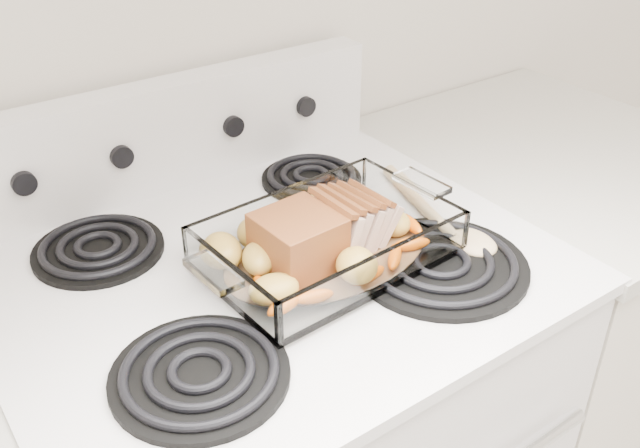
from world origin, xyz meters
TOP-DOWN VIEW (x-y plane):
  - counter_right at (0.67, 1.66)m, footprint 0.58×0.68m
  - baking_dish at (0.07, 1.60)m, footprint 0.34×0.22m
  - pork_roast at (0.05, 1.60)m, footprint 0.21×0.10m
  - roast_vegetables at (0.06, 1.63)m, footprint 0.35×0.19m
  - wooden_spoon at (0.27, 1.56)m, footprint 0.09×0.29m

SIDE VIEW (x-z plane):
  - counter_right at x=0.67m, z-range 0.00..0.93m
  - wooden_spoon at x=0.27m, z-range 0.93..0.96m
  - baking_dish at x=0.07m, z-range 0.93..0.99m
  - roast_vegetables at x=0.06m, z-range 0.95..0.99m
  - pork_roast at x=0.05m, z-range 0.95..1.03m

